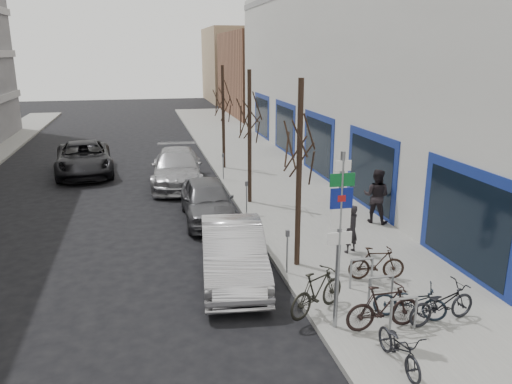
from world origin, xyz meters
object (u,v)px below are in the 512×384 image
tree_far (223,93)px  pedestrian_near (351,229)px  bike_far_curb (442,300)px  highway_sign_pole (340,231)px  bike_far_inner (377,263)px  bike_mid_inner (317,291)px  parked_car_back (177,168)px  parked_car_mid (207,200)px  bike_rack (381,288)px  meter_mid (247,194)px  lane_car (84,158)px  tree_mid (249,106)px  parked_car_front (233,252)px  tree_near (300,130)px  bike_near_right (383,307)px  meter_back (223,164)px  bike_near_left (400,344)px  pedestrian_far (376,196)px  bike_mid_curb (410,298)px  meter_front (287,247)px

tree_far → pedestrian_near: 13.03m
bike_far_curb → highway_sign_pole: bearing=73.4°
highway_sign_pole → bike_far_inner: highway_sign_pole is taller
bike_mid_inner → parked_car_back: parked_car_back is taller
parked_car_mid → parked_car_back: size_ratio=0.80×
bike_rack → meter_mid: meter_mid is taller
bike_far_curb → lane_car: bearing=19.5°
tree_mid → parked_car_front: (-1.94, -6.72, -3.31)m
bike_far_curb → tree_near: bearing=21.5°
bike_near_right → bike_mid_inner: bearing=48.4°
bike_near_right → parked_car_mid: parked_car_mid is taller
highway_sign_pole → parked_car_mid: size_ratio=0.92×
meter_back → parked_car_mid: 5.65m
bike_near_left → parked_car_front: bearing=114.8°
tree_near → bike_mid_inner: tree_near is taller
pedestrian_far → parked_car_back: bearing=-9.6°
meter_back → bike_far_inner: size_ratio=0.81×
highway_sign_pole → bike_near_left: highway_sign_pole is taller
bike_mid_inner → parked_car_mid: size_ratio=0.40×
parked_car_mid → lane_car: (-5.27, 8.72, 0.05)m
bike_near_left → bike_far_curb: (1.77, 1.32, 0.06)m
bike_mid_inner → lane_car: lane_car is taller
bike_rack → pedestrian_far: (2.71, 5.86, 0.49)m
bike_near_right → pedestrian_far: (3.11, 6.77, 0.46)m
tree_far → parked_car_back: 4.91m
pedestrian_near → tree_far: bearing=-106.4°
bike_near_left → parked_car_mid: bearing=102.1°
meter_mid → highway_sign_pole: bearing=-88.3°
highway_sign_pole → lane_car: 18.73m
bike_far_curb → bike_rack: bearing=39.1°
bike_far_inner → pedestrian_far: bearing=-15.1°
bike_near_left → tree_near: bearing=94.1°
bike_far_curb → pedestrian_near: pedestrian_near is taller
bike_mid_inner → highway_sign_pole: bearing=164.8°
meter_back → bike_mid_curb: 14.18m
meter_back → pedestrian_near: pedestrian_near is taller
tree_far → meter_mid: 8.62m
meter_mid → parked_car_back: 5.93m
meter_front → meter_mid: 5.50m
meter_front → pedestrian_near: (2.33, 1.01, -0.00)m
bike_far_curb → meter_back: bearing=1.9°
highway_sign_pole → meter_mid: (-0.25, 8.51, -1.54)m
bike_near_right → pedestrian_near: pedestrian_near is taller
highway_sign_pole → bike_far_curb: bearing=-7.8°
meter_mid → parked_car_back: size_ratio=0.22×
bike_mid_inner → parked_car_mid: bearing=-18.2°
meter_front → bike_near_left: 4.76m
bike_mid_inner → pedestrian_near: pedestrian_near is taller
meter_back → meter_front: bearing=-90.0°
meter_front → bike_far_inner: (2.26, -0.94, -0.29)m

